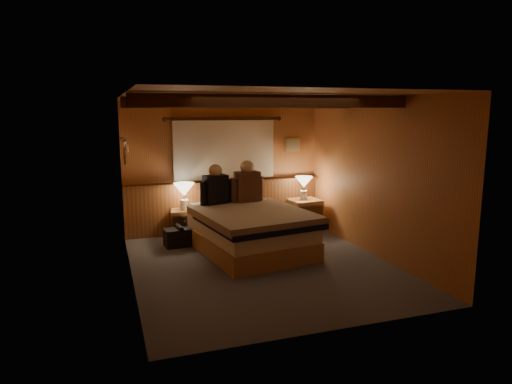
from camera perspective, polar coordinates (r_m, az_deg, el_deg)
name	(u,v)px	position (r m, az deg, el deg)	size (l,w,h in m)	color
floor	(262,265)	(6.65, 0.71, -9.12)	(4.20, 4.20, 0.00)	#4E535D
ceiling	(262,95)	(6.28, 0.76, 12.03)	(4.20, 4.20, 0.00)	#B48E43
wall_back	(224,166)	(8.35, -4.06, 3.28)	(3.60, 3.60, 0.00)	#C17945
wall_left	(128,190)	(6.01, -15.68, 0.25)	(4.20, 4.20, 0.00)	#C17945
wall_right	(374,177)	(7.15, 14.48, 1.83)	(4.20, 4.20, 0.00)	#C17945
wall_front	(334,215)	(4.46, 9.72, -2.87)	(3.60, 3.60, 0.00)	#C17945
wainscot	(225,205)	(8.40, -3.89, -1.61)	(3.60, 0.23, 0.94)	brown
curtain_window	(224,149)	(8.25, -3.97, 5.44)	(2.18, 0.09, 1.11)	#4B2B12
ceiling_beams	(258,102)	(6.42, 0.30, 11.18)	(3.60, 1.65, 0.16)	#4B2B12
coat_rail	(126,144)	(7.52, -15.91, 5.75)	(0.05, 0.55, 0.24)	silver
framed_print	(293,145)	(8.73, 4.60, 5.88)	(0.30, 0.04, 0.25)	tan
bed	(251,230)	(7.13, -0.66, -4.82)	(1.79, 2.18, 0.68)	tan
nightstand_left	(185,224)	(8.03, -8.89, -3.97)	(0.52, 0.48, 0.50)	tan
nightstand_right	(305,215)	(8.45, 6.08, -2.91)	(0.57, 0.53, 0.59)	tan
lamp_left	(184,191)	(7.90, -8.98, 0.11)	(0.36, 0.36, 0.47)	white
lamp_right	(304,183)	(8.35, 6.00, 1.08)	(0.32, 0.32, 0.42)	white
person_left	(216,188)	(7.53, -5.08, 0.56)	(0.55, 0.32, 0.69)	black
person_right	(247,185)	(7.69, -1.12, 0.94)	(0.60, 0.28, 0.73)	#492B1D
duffel_bag	(180,237)	(7.62, -9.52, -5.55)	(0.51, 0.34, 0.35)	black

